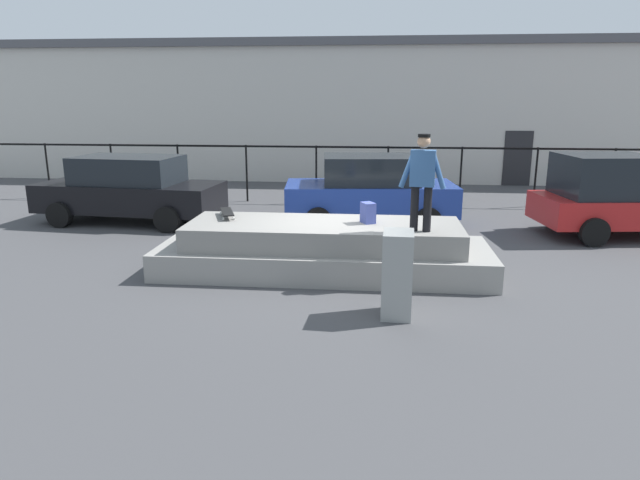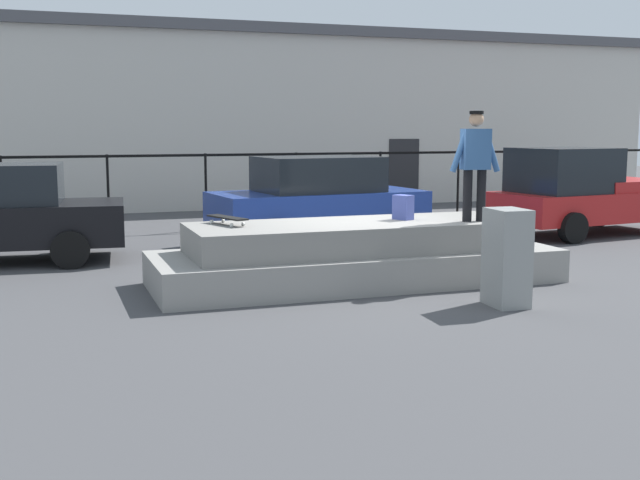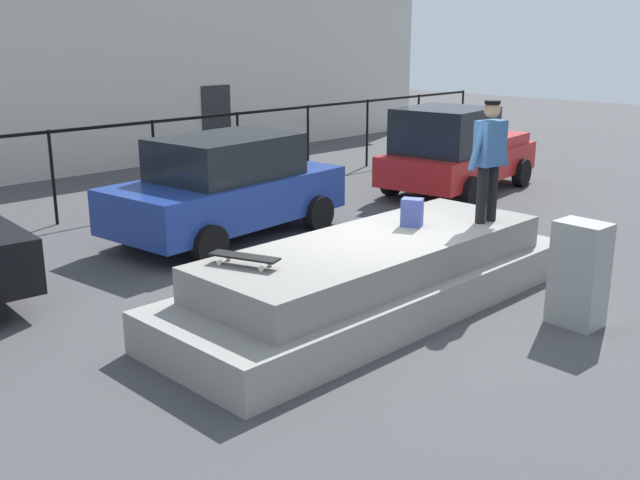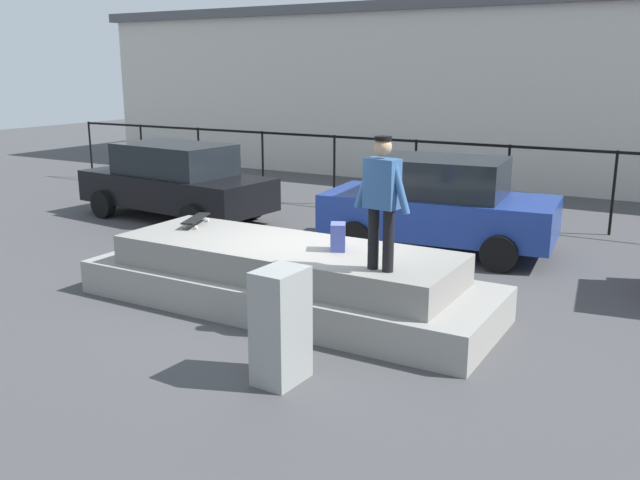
{
  "view_description": "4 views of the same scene",
  "coord_description": "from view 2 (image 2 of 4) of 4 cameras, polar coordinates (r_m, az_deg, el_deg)",
  "views": [
    {
      "loc": [
        0.75,
        -10.32,
        3.19
      ],
      "look_at": [
        -0.34,
        0.46,
        0.42
      ],
      "focal_mm": 31.52,
      "sensor_mm": 36.0,
      "label": 1
    },
    {
      "loc": [
        -4.64,
        -11.26,
        2.34
      ],
      "look_at": [
        -0.58,
        0.32,
        0.6
      ],
      "focal_mm": 44.57,
      "sensor_mm": 36.0,
      "label": 2
    },
    {
      "loc": [
        -7.15,
        -6.12,
        3.47
      ],
      "look_at": [
        -0.09,
        0.9,
        0.67
      ],
      "focal_mm": 41.68,
      "sensor_mm": 36.0,
      "label": 3
    },
    {
      "loc": [
        4.97,
        -8.2,
        3.38
      ],
      "look_at": [
        -0.37,
        1.06,
        0.69
      ],
      "focal_mm": 38.42,
      "sensor_mm": 36.0,
      "label": 4
    }
  ],
  "objects": [
    {
      "name": "utility_box",
      "position": [
        10.74,
        13.27,
        -1.24
      ],
      "size": [
        0.47,
        0.62,
        1.29
      ],
      "primitive_type": "cube",
      "rotation": [
        0.0,
        0.0,
        -0.05
      ],
      "color": "gray",
      "rests_on": "ground_plane"
    },
    {
      "name": "ground_plane",
      "position": [
        12.4,
        3.04,
        -2.83
      ],
      "size": [
        60.0,
        60.0,
        0.0
      ],
      "primitive_type": "plane",
      "color": "#424244"
    },
    {
      "name": "warehouse_building",
      "position": [
        25.88,
        -9.08,
        8.68
      ],
      "size": [
        30.1,
        6.66,
        5.31
      ],
      "color": "beige",
      "rests_on": "ground_plane"
    },
    {
      "name": "backpack",
      "position": [
        12.35,
        5.99,
        2.35
      ],
      "size": [
        0.31,
        0.34,
        0.38
      ],
      "primitive_type": "cube",
      "rotation": [
        0.0,
        0.0,
        5.18
      ],
      "color": "#3F4C99",
      "rests_on": "concrete_ledge"
    },
    {
      "name": "skateboarder",
      "position": [
        12.21,
        11.09,
        5.76
      ],
      "size": [
        0.8,
        0.3,
        1.66
      ],
      "color": "black",
      "rests_on": "concrete_ledge"
    },
    {
      "name": "fence_row",
      "position": [
        18.69,
        -4.92,
        4.67
      ],
      "size": [
        24.06,
        0.06,
        1.76
      ],
      "color": "black",
      "rests_on": "ground_plane"
    },
    {
      "name": "skateboard",
      "position": [
        11.7,
        -6.68,
        1.58
      ],
      "size": [
        0.47,
        0.85,
        0.12
      ],
      "color": "black",
      "rests_on": "concrete_ledge"
    },
    {
      "name": "concrete_ledge",
      "position": [
        12.03,
        2.63,
        -1.13
      ],
      "size": [
        6.14,
        2.1,
        0.93
      ],
      "color": "gray",
      "rests_on": "ground_plane"
    },
    {
      "name": "car_blue_sedan_mid",
      "position": [
        16.05,
        -0.16,
        2.9
      ],
      "size": [
        4.42,
        2.46,
        1.77
      ],
      "color": "navy",
      "rests_on": "ground_plane"
    },
    {
      "name": "car_red_pickup_far",
      "position": [
        18.36,
        18.3,
        3.25
      ],
      "size": [
        4.47,
        2.51,
        1.91
      ],
      "color": "#B21E1E",
      "rests_on": "ground_plane"
    }
  ]
}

